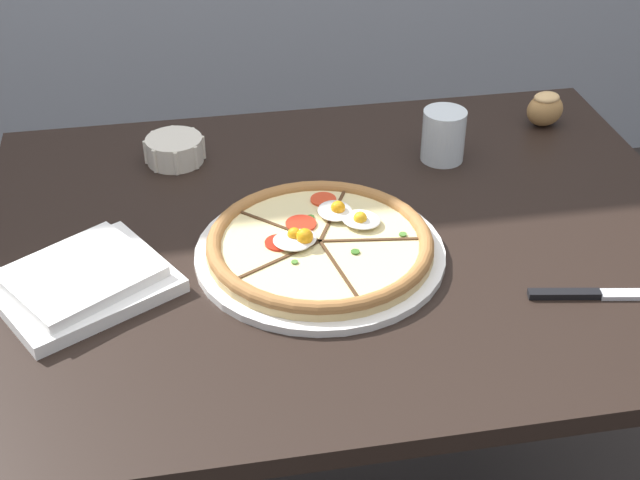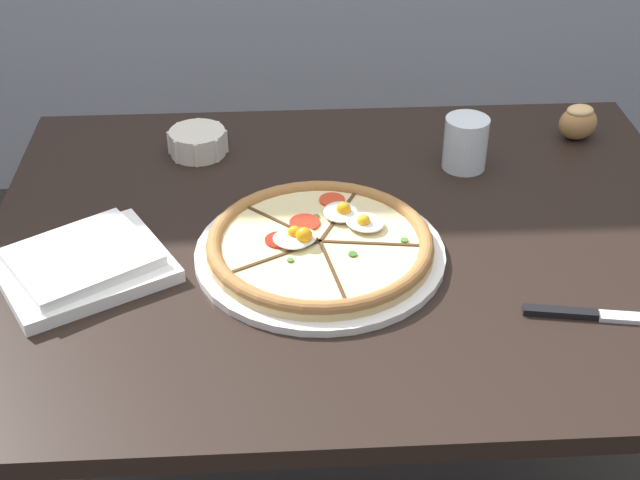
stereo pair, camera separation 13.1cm
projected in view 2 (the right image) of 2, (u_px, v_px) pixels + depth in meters
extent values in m
cube|color=black|center=(352.00, 242.00, 1.38)|extent=(1.13, 0.88, 0.03)
cube|color=black|center=(92.00, 290.00, 1.89)|extent=(0.06, 0.06, 0.71)
cube|color=black|center=(568.00, 274.00, 1.94)|extent=(0.06, 0.06, 0.71)
cylinder|color=white|center=(320.00, 253.00, 1.32)|extent=(0.37, 0.37, 0.01)
cylinder|color=#DBB775|center=(320.00, 247.00, 1.32)|extent=(0.34, 0.34, 0.01)
cylinder|color=beige|center=(320.00, 243.00, 1.31)|extent=(0.30, 0.30, 0.00)
torus|color=#A36B38|center=(320.00, 242.00, 1.31)|extent=(0.34, 0.34, 0.02)
cube|color=#472D19|center=(371.00, 244.00, 1.31)|extent=(0.15, 0.02, 0.00)
cube|color=#472D19|center=(338.00, 216.00, 1.37)|extent=(0.07, 0.14, 0.00)
cube|color=#472D19|center=(282.00, 223.00, 1.35)|extent=(0.11, 0.11, 0.00)
cube|color=#472D19|center=(276.00, 257.00, 1.28)|extent=(0.13, 0.08, 0.00)
cube|color=#472D19|center=(333.00, 271.00, 1.25)|extent=(0.03, 0.15, 0.00)
cylinder|color=red|center=(305.00, 223.00, 1.35)|extent=(0.05, 0.05, 0.00)
cylinder|color=red|center=(279.00, 240.00, 1.31)|extent=(0.04, 0.04, 0.00)
cylinder|color=red|center=(332.00, 200.00, 1.40)|extent=(0.04, 0.04, 0.00)
ellipsoid|color=white|center=(301.00, 237.00, 1.31)|extent=(0.06, 0.07, 0.01)
sphere|color=orange|center=(304.00, 236.00, 1.30)|extent=(0.03, 0.03, 0.03)
ellipsoid|color=white|center=(365.00, 222.00, 1.34)|extent=(0.08, 0.08, 0.01)
sphere|color=#F4AD1E|center=(364.00, 221.00, 1.33)|extent=(0.02, 0.02, 0.02)
ellipsoid|color=white|center=(292.00, 239.00, 1.30)|extent=(0.08, 0.07, 0.01)
sphere|color=orange|center=(294.00, 233.00, 1.31)|extent=(0.02, 0.02, 0.02)
ellipsoid|color=white|center=(341.00, 212.00, 1.36)|extent=(0.05, 0.06, 0.01)
sphere|color=orange|center=(344.00, 209.00, 1.36)|extent=(0.02, 0.02, 0.02)
cylinder|color=#477A2D|center=(404.00, 240.00, 1.31)|extent=(0.01, 0.01, 0.00)
cylinder|color=#477A2D|center=(290.00, 260.00, 1.27)|extent=(0.01, 0.01, 0.00)
cylinder|color=#386B23|center=(353.00, 254.00, 1.28)|extent=(0.01, 0.01, 0.00)
cylinder|color=#477A2D|center=(303.00, 217.00, 1.36)|extent=(0.01, 0.01, 0.00)
cylinder|color=#2D5B1E|center=(316.00, 216.00, 1.36)|extent=(0.01, 0.01, 0.00)
cylinder|color=silver|center=(198.00, 142.00, 1.58)|extent=(0.10, 0.10, 0.04)
cylinder|color=#AD1423|center=(197.00, 139.00, 1.57)|extent=(0.08, 0.08, 0.02)
cylinder|color=silver|center=(226.00, 141.00, 1.58)|extent=(0.01, 0.01, 0.04)
cylinder|color=silver|center=(218.00, 133.00, 1.61)|extent=(0.01, 0.01, 0.04)
cylinder|color=silver|center=(199.00, 129.00, 1.62)|extent=(0.01, 0.01, 0.04)
cylinder|color=silver|center=(179.00, 134.00, 1.60)|extent=(0.01, 0.01, 0.04)
cylinder|color=silver|center=(170.00, 143.00, 1.58)|extent=(0.01, 0.01, 0.04)
cylinder|color=silver|center=(176.00, 152.00, 1.55)|extent=(0.01, 0.01, 0.04)
cylinder|color=silver|center=(196.00, 156.00, 1.54)|extent=(0.01, 0.01, 0.04)
cylinder|color=silver|center=(217.00, 151.00, 1.55)|extent=(0.01, 0.01, 0.04)
cube|color=white|center=(84.00, 267.00, 1.29)|extent=(0.30, 0.28, 0.02)
cube|color=white|center=(82.00, 257.00, 1.28)|extent=(0.25, 0.24, 0.02)
ellipsoid|color=#B27F47|center=(578.00, 123.00, 1.62)|extent=(0.08, 0.07, 0.06)
ellipsoid|color=#EAB775|center=(580.00, 110.00, 1.61)|extent=(0.06, 0.05, 0.02)
cube|color=black|center=(560.00, 312.00, 1.21)|extent=(0.10, 0.03, 0.01)
cylinder|color=white|center=(466.00, 143.00, 1.52)|extent=(0.08, 0.08, 0.09)
cylinder|color=silver|center=(465.00, 153.00, 1.53)|extent=(0.06, 0.06, 0.05)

